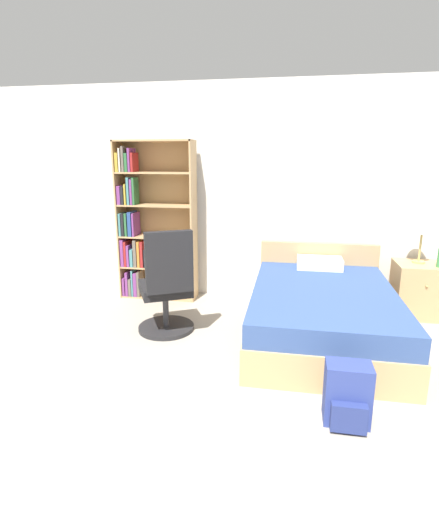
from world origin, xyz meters
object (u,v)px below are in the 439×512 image
object	(u,v)px
bookshelf	(147,224)
table_lamp	(423,228)
nightstand	(418,290)
office_chair	(167,289)
backpack_blue	(347,396)
bed	(322,310)

from	to	relation	value
bookshelf	table_lamp	size ratio (longest dim) A/B	3.93
bookshelf	nightstand	xyz separation A→B (m)	(3.17, -0.07, -0.63)
bookshelf	table_lamp	distance (m)	3.15
bookshelf	nightstand	world-z (taller)	bookshelf
office_chair	backpack_blue	world-z (taller)	office_chair
office_chair	table_lamp	xyz separation A→B (m)	(2.58, 1.02, 0.52)
office_chair	nightstand	bearing A→B (deg)	20.55
bed	backpack_blue	bearing A→B (deg)	-86.56
bed	office_chair	distance (m)	1.54
office_chair	backpack_blue	size ratio (longest dim) A/B	2.58
bed	office_chair	world-z (taller)	office_chair
bed	backpack_blue	distance (m)	1.37
nightstand	backpack_blue	xyz separation A→B (m)	(-1.01, -2.10, -0.10)
bookshelf	nightstand	distance (m)	3.24
table_lamp	backpack_blue	bearing A→B (deg)	-114.72
bookshelf	table_lamp	xyz separation A→B (m)	(3.15, -0.03, 0.06)
office_chair	nightstand	distance (m)	2.78
bookshelf	office_chair	world-z (taller)	bookshelf
nightstand	bed	bearing A→B (deg)	-145.91
bed	nightstand	bearing A→B (deg)	34.09
bed	nightstand	xyz separation A→B (m)	(1.09, 0.74, 0.04)
office_chair	backpack_blue	xyz separation A→B (m)	(1.59, -1.13, -0.27)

